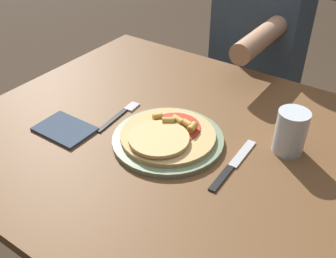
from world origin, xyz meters
TOP-DOWN VIEW (x-y plane):
  - dining_table at (0.00, 0.00)m, footprint 1.22×0.95m
  - plate at (-0.05, -0.03)m, footprint 0.29×0.29m
  - pizza at (-0.05, -0.04)m, footprint 0.25×0.25m
  - fork at (-0.23, -0.01)m, footprint 0.03×0.18m
  - knife at (0.14, -0.02)m, footprint 0.03×0.22m
  - drinking_glass at (0.22, 0.11)m, footprint 0.08×0.08m
  - napkin at (-0.31, -0.15)m, footprint 0.15×0.11m
  - person_diner at (-0.12, 0.71)m, footprint 0.33×0.52m

SIDE VIEW (x-z plane):
  - dining_table at x=0.00m, z-range 0.27..1.02m
  - person_diner at x=-0.12m, z-range 0.09..1.27m
  - fork at x=-0.23m, z-range 0.75..0.75m
  - knife at x=0.14m, z-range 0.75..0.75m
  - napkin at x=-0.31m, z-range 0.75..0.76m
  - plate at x=-0.05m, z-range 0.75..0.76m
  - pizza at x=-0.05m, z-range 0.75..0.79m
  - drinking_glass at x=0.22m, z-range 0.75..0.86m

